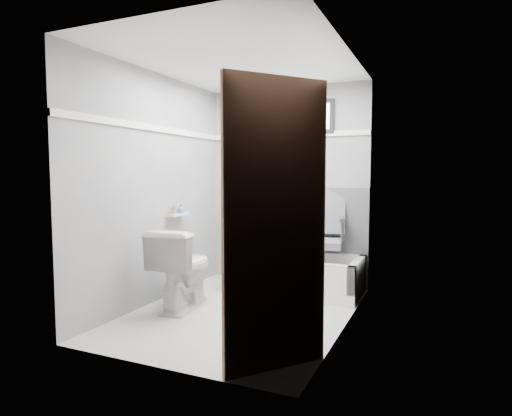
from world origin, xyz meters
The scene contains 19 objects.
floor centered at (0.00, 0.00, 0.00)m, with size 2.60×2.60×0.00m, color silver.
ceiling centered at (0.00, 0.00, 2.40)m, with size 2.60×2.60×0.00m, color silver.
wall_back centered at (0.00, 1.30, 1.20)m, with size 2.00×0.02×2.40m, color slate.
wall_front centered at (0.00, -1.30, 1.20)m, with size 2.00×0.02×2.40m, color slate.
wall_left centered at (-1.00, 0.00, 1.20)m, with size 0.02×2.60×2.40m, color slate.
wall_right centered at (1.00, 0.00, 1.20)m, with size 0.02×2.60×2.40m, color slate.
bathtub centered at (0.23, 0.93, 0.21)m, with size 1.50×0.70×0.42m, color white, non-canonical shape.
office_chair centered at (0.49, 0.97, 0.66)m, with size 0.62×0.62×1.08m, color #5E5D62, non-canonical shape.
toilet centered at (-0.62, -0.08, 0.40)m, with size 0.46×0.82×0.80m, color silver.
door centered at (0.98, -1.28, 1.00)m, with size 0.78×0.78×2.00m, color #53301E, non-canonical shape.
window centered at (0.25, 1.29, 2.02)m, with size 0.66×0.04×0.40m, color black, non-canonical shape.
backerboard centered at (0.25, 1.29, 0.80)m, with size 1.50×0.02×0.78m, color #4C4C4F.
trim_back centered at (0.00, 1.29, 1.82)m, with size 2.00×0.02×0.06m, color white.
trim_left centered at (-0.99, 0.00, 1.82)m, with size 0.02×2.60×0.06m, color white.
pole centered at (0.05, 1.06, 1.05)m, with size 0.02×0.02×1.95m, color silver.
shelf centered at (-0.93, 0.32, 0.90)m, with size 0.10×0.32×0.03m, color silver.
soap_bottle_a centered at (-0.94, 0.24, 0.97)m, with size 0.05×0.05×0.10m, color olive.
soap_bottle_b centered at (-0.94, 0.38, 0.96)m, with size 0.08×0.08×0.10m, color slate.
faucet centered at (-0.20, 1.27, 0.55)m, with size 0.26×0.10×0.16m, color silver, non-canonical shape.
Camera 1 is at (1.76, -3.67, 1.35)m, focal length 30.00 mm.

